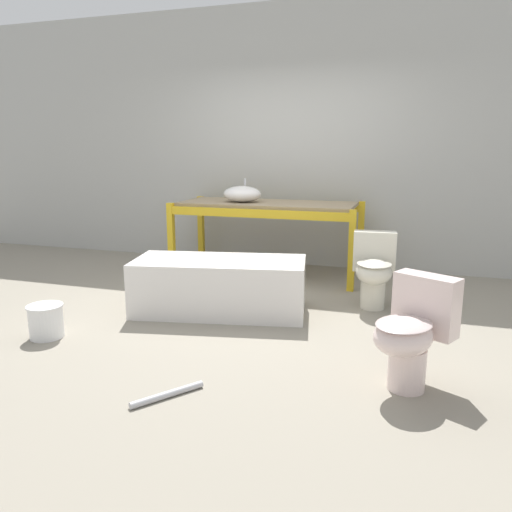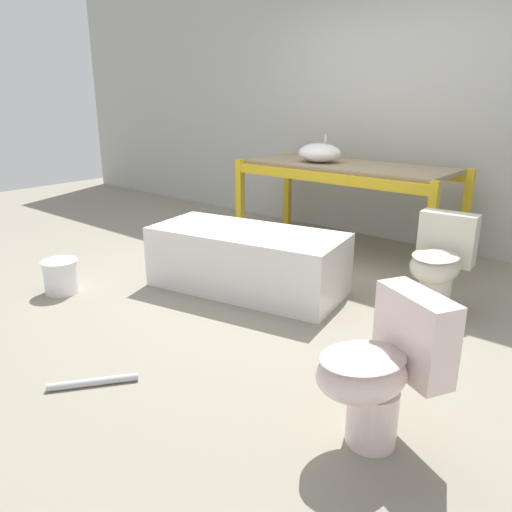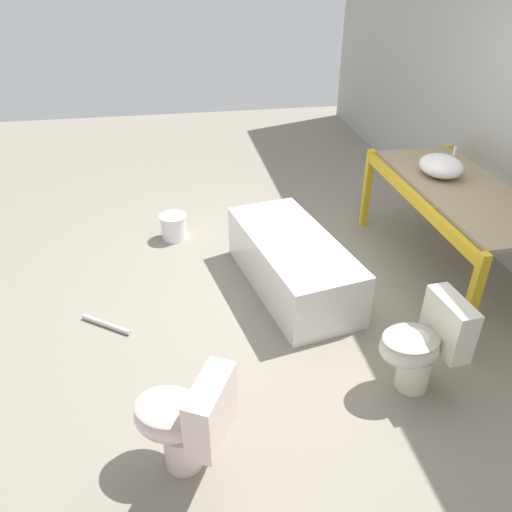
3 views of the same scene
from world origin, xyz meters
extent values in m
plane|color=gray|center=(0.00, 0.00, 0.00)|extent=(12.00, 12.00, 0.00)
cube|color=gold|center=(-1.18, 0.82, 0.43)|extent=(0.07, 0.07, 0.86)
cube|color=gold|center=(0.90, 0.82, 0.43)|extent=(0.07, 0.07, 0.86)
cube|color=gold|center=(-1.18, 1.67, 0.43)|extent=(0.07, 0.07, 0.86)
cube|color=gold|center=(-0.14, 0.82, 0.78)|extent=(2.08, 0.06, 0.09)
cube|color=gold|center=(-0.14, 1.67, 0.78)|extent=(2.08, 0.06, 0.09)
cube|color=#998466|center=(-0.14, 1.25, 0.84)|extent=(2.01, 0.78, 0.04)
ellipsoid|color=white|center=(-0.43, 1.17, 0.96)|extent=(0.44, 0.37, 0.19)
cylinder|color=silver|center=(-0.43, 1.27, 1.09)|extent=(0.02, 0.02, 0.08)
cube|color=white|center=(-0.15, -0.24, 0.25)|extent=(1.64, 0.96, 0.49)
cube|color=beige|center=(-0.15, -0.24, 0.39)|extent=(1.55, 0.86, 0.21)
cylinder|color=silver|center=(1.52, -1.29, 0.13)|extent=(0.23, 0.23, 0.27)
ellipsoid|color=silver|center=(1.48, -1.35, 0.37)|extent=(0.49, 0.52, 0.23)
ellipsoid|color=#BBA7A3|center=(1.48, -1.35, 0.45)|extent=(0.46, 0.49, 0.03)
cube|color=silver|center=(1.61, -1.12, 0.51)|extent=(0.42, 0.32, 0.38)
cylinder|color=silver|center=(1.17, 0.30, 0.13)|extent=(0.23, 0.23, 0.27)
ellipsoid|color=silver|center=(1.18, 0.23, 0.37)|extent=(0.37, 0.44, 0.23)
ellipsoid|color=#B3AF9F|center=(1.18, 0.23, 0.45)|extent=(0.35, 0.42, 0.03)
cube|color=silver|center=(1.16, 0.49, 0.51)|extent=(0.41, 0.19, 0.38)
cylinder|color=white|center=(-1.24, -1.25, 0.13)|extent=(0.26, 0.26, 0.27)
cylinder|color=white|center=(-1.24, -1.25, 0.26)|extent=(0.28, 0.28, 0.02)
cylinder|color=#B7B7BC|center=(0.15, -1.85, 0.02)|extent=(0.31, 0.41, 0.04)
camera|label=1|loc=(1.50, -4.32, 1.48)|focal=35.00mm
camera|label=2|loc=(2.35, -3.08, 1.51)|focal=35.00mm
camera|label=3|loc=(3.46, -1.20, 2.61)|focal=35.00mm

